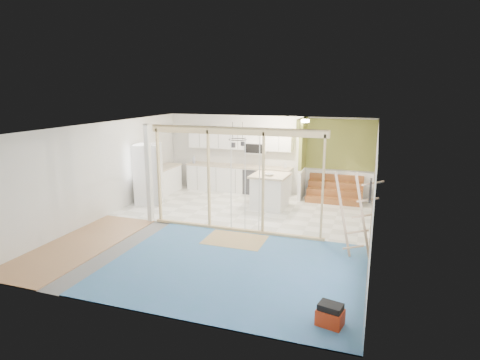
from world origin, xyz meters
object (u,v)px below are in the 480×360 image
(island, at_px, (270,192))
(toolbox, at_px, (330,315))
(fridge, at_px, (149,174))
(ladder, at_px, (355,216))

(island, relative_size, toolbox, 2.51)
(fridge, relative_size, ladder, 1.02)
(island, bearing_deg, fridge, -166.62)
(toolbox, bearing_deg, island, 126.37)
(island, bearing_deg, ladder, -46.22)
(island, height_order, toolbox, island)
(toolbox, xyz_separation_m, ladder, (0.17, 2.64, 0.76))
(fridge, xyz_separation_m, ladder, (6.21, -2.26, 0.01))
(island, xyz_separation_m, toolbox, (2.40, -5.59, -0.34))
(island, relative_size, ladder, 0.60)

